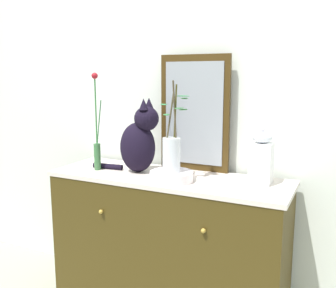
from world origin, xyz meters
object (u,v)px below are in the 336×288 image
at_px(sideboard, 168,246).
at_px(vase_glass_clear, 172,151).
at_px(mirror_leaning, 194,113).
at_px(bowl_porcelain, 171,176).
at_px(vase_slim_green, 97,141).
at_px(jar_lidded_porcelain, 262,158).
at_px(cat_sitting, 139,141).

bearing_deg(sideboard, vase_glass_clear, -53.49).
relative_size(sideboard, mirror_leaning, 2.02).
bearing_deg(mirror_leaning, bowl_porcelain, -92.56).
xyz_separation_m(vase_slim_green, bowl_porcelain, (0.50, -0.03, -0.15)).
bearing_deg(jar_lidded_porcelain, vase_glass_clear, -159.87).
distance_m(mirror_leaning, vase_slim_green, 0.59).
bearing_deg(bowl_porcelain, jar_lidded_porcelain, 20.30).
relative_size(cat_sitting, bowl_porcelain, 1.85).
bearing_deg(bowl_porcelain, mirror_leaning, 87.44).
xyz_separation_m(cat_sitting, vase_glass_clear, (0.25, -0.09, -0.02)).
bearing_deg(bowl_porcelain, cat_sitting, 159.01).
height_order(vase_slim_green, jar_lidded_porcelain, vase_slim_green).
distance_m(mirror_leaning, bowl_porcelain, 0.42).
xyz_separation_m(vase_slim_green, jar_lidded_porcelain, (0.93, 0.13, -0.04)).
relative_size(mirror_leaning, jar_lidded_porcelain, 2.26).
bearing_deg(vase_glass_clear, vase_slim_green, 176.54).
distance_m(sideboard, bowl_porcelain, 0.45).
bearing_deg(cat_sitting, vase_glass_clear, -20.54).
xyz_separation_m(sideboard, cat_sitting, (-0.19, 0.01, 0.60)).
relative_size(bowl_porcelain, jar_lidded_porcelain, 0.78).
relative_size(mirror_leaning, cat_sitting, 1.57).
xyz_separation_m(sideboard, mirror_leaning, (0.07, 0.20, 0.75)).
height_order(cat_sitting, jar_lidded_porcelain, cat_sitting).
bearing_deg(jar_lidded_porcelain, sideboard, -171.53).
bearing_deg(vase_glass_clear, cat_sitting, 159.46).
relative_size(sideboard, jar_lidded_porcelain, 4.57).
xyz_separation_m(mirror_leaning, cat_sitting, (-0.26, -0.19, -0.15)).
height_order(mirror_leaning, vase_slim_green, mirror_leaning).
height_order(mirror_leaning, jar_lidded_porcelain, mirror_leaning).
xyz_separation_m(bowl_porcelain, jar_lidded_porcelain, (0.44, 0.16, 0.11)).
xyz_separation_m(vase_glass_clear, jar_lidded_porcelain, (0.43, 0.16, -0.03)).
distance_m(vase_slim_green, jar_lidded_porcelain, 0.94).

